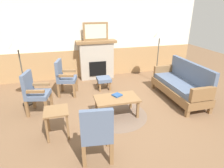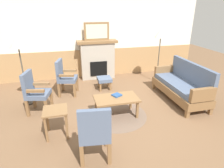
% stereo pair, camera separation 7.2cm
% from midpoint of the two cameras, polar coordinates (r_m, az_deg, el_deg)
% --- Properties ---
extents(ground_plane, '(14.00, 14.00, 0.00)m').
position_cam_midpoint_polar(ground_plane, '(4.59, 0.69, -7.97)').
color(ground_plane, brown).
extents(wall_back, '(7.20, 0.14, 2.70)m').
position_cam_midpoint_polar(wall_back, '(6.58, -5.55, 13.42)').
color(wall_back, silver).
rests_on(wall_back, ground_plane).
extents(fireplace, '(1.30, 0.44, 1.28)m').
position_cam_midpoint_polar(fireplace, '(6.48, -4.95, 7.35)').
color(fireplace, '#A39989').
rests_on(fireplace, ground_plane).
extents(framed_picture, '(0.80, 0.04, 0.56)m').
position_cam_midpoint_polar(framed_picture, '(6.30, -5.23, 15.33)').
color(framed_picture, brown).
rests_on(framed_picture, fireplace).
extents(couch, '(0.70, 1.80, 0.98)m').
position_cam_midpoint_polar(couch, '(5.30, 19.53, -0.29)').
color(couch, brown).
rests_on(couch, ground_plane).
extents(coffee_table, '(0.96, 0.56, 0.44)m').
position_cam_midpoint_polar(coffee_table, '(4.24, 0.91, -4.76)').
color(coffee_table, brown).
rests_on(coffee_table, ground_plane).
extents(round_rug, '(1.39, 1.39, 0.01)m').
position_cam_midpoint_polar(round_rug, '(4.43, 0.88, -9.17)').
color(round_rug, brown).
rests_on(round_rug, ground_plane).
extents(book_on_table, '(0.25, 0.24, 0.03)m').
position_cam_midpoint_polar(book_on_table, '(4.31, 1.04, -3.30)').
color(book_on_table, navy).
rests_on(book_on_table, coffee_table).
extents(footstool, '(0.40, 0.40, 0.36)m').
position_cam_midpoint_polar(footstool, '(5.64, -2.81, 1.19)').
color(footstool, brown).
rests_on(footstool, ground_plane).
extents(armchair_near_fireplace, '(0.58, 0.58, 0.98)m').
position_cam_midpoint_polar(armchair_near_fireplace, '(4.65, -22.54, -1.97)').
color(armchair_near_fireplace, brown).
rests_on(armchair_near_fireplace, ground_plane).
extents(armchair_by_window_left, '(0.58, 0.58, 0.98)m').
position_cam_midpoint_polar(armchair_by_window_left, '(5.38, -14.43, 2.29)').
color(armchair_by_window_left, brown).
rests_on(armchair_by_window_left, ground_plane).
extents(armchair_front_left, '(0.53, 0.53, 0.98)m').
position_cam_midpoint_polar(armchair_front_left, '(3.03, -5.28, -13.78)').
color(armchair_front_left, brown).
rests_on(armchair_front_left, ground_plane).
extents(side_table, '(0.44, 0.44, 0.55)m').
position_cam_midpoint_polar(side_table, '(3.74, -16.74, -9.00)').
color(side_table, brown).
rests_on(side_table, ground_plane).
extents(floor_lamp_by_couch, '(0.36, 0.36, 1.68)m').
position_cam_midpoint_polar(floor_lamp_by_couch, '(6.09, 13.66, 13.54)').
color(floor_lamp_by_couch, '#332D28').
rests_on(floor_lamp_by_couch, ground_plane).
extents(floor_lamp_by_chairs, '(0.36, 0.36, 1.68)m').
position_cam_midpoint_polar(floor_lamp_by_chairs, '(4.90, -26.71, 9.80)').
color(floor_lamp_by_chairs, '#332D28').
rests_on(floor_lamp_by_chairs, ground_plane).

